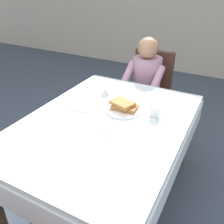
% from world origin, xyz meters
% --- Properties ---
extents(ground_plane, '(14.00, 14.00, 0.00)m').
position_xyz_m(ground_plane, '(0.00, 0.00, 0.00)').
color(ground_plane, '#3D4756').
extents(dining_table_main, '(1.12, 1.52, 0.74)m').
position_xyz_m(dining_table_main, '(0.00, 0.00, 0.65)').
color(dining_table_main, silver).
rests_on(dining_table_main, ground).
extents(chair_diner, '(0.44, 0.45, 0.93)m').
position_xyz_m(chair_diner, '(-0.08, 1.17, 0.53)').
color(chair_diner, '#4C2D23').
rests_on(chair_diner, ground).
extents(diner_person, '(0.40, 0.43, 1.12)m').
position_xyz_m(diner_person, '(-0.08, 1.01, 0.67)').
color(diner_person, '#B2849E').
rests_on(diner_person, ground).
extents(plate_breakfast, '(0.28, 0.28, 0.02)m').
position_xyz_m(plate_breakfast, '(0.05, 0.20, 0.75)').
color(plate_breakfast, white).
rests_on(plate_breakfast, dining_table_main).
extents(breakfast_stack, '(0.22, 0.17, 0.06)m').
position_xyz_m(breakfast_stack, '(0.05, 0.20, 0.78)').
color(breakfast_stack, '#A36B33').
rests_on(breakfast_stack, plate_breakfast).
extents(cup_coffee, '(0.11, 0.08, 0.08)m').
position_xyz_m(cup_coffee, '(0.29, 0.23, 0.78)').
color(cup_coffee, white).
rests_on(cup_coffee, dining_table_main).
extents(syrup_pitcher, '(0.08, 0.08, 0.07)m').
position_xyz_m(syrup_pitcher, '(-0.20, 0.37, 0.78)').
color(syrup_pitcher, silver).
rests_on(syrup_pitcher, dining_table_main).
extents(fork_left_of_plate, '(0.03, 0.18, 0.00)m').
position_xyz_m(fork_left_of_plate, '(-0.14, 0.18, 0.74)').
color(fork_left_of_plate, silver).
rests_on(fork_left_of_plate, dining_table_main).
extents(knife_right_of_plate, '(0.02, 0.20, 0.00)m').
position_xyz_m(knife_right_of_plate, '(0.24, 0.18, 0.74)').
color(knife_right_of_plate, silver).
rests_on(knife_right_of_plate, dining_table_main).
extents(spoon_near_edge, '(0.15, 0.06, 0.00)m').
position_xyz_m(spoon_near_edge, '(0.07, -0.13, 0.74)').
color(spoon_near_edge, silver).
rests_on(spoon_near_edge, dining_table_main).
extents(napkin_folded, '(0.18, 0.13, 0.01)m').
position_xyz_m(napkin_folded, '(-0.25, 0.08, 0.74)').
color(napkin_folded, white).
rests_on(napkin_folded, dining_table_main).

